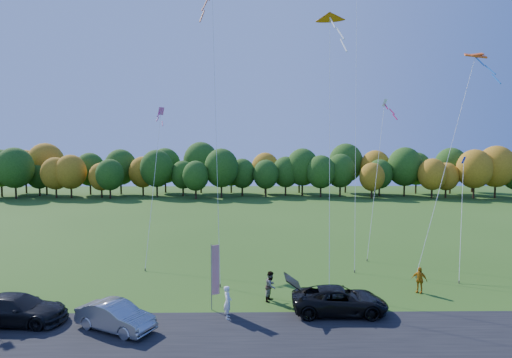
{
  "coord_description": "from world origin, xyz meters",
  "views": [
    {
      "loc": [
        -0.36,
        -22.74,
        9.01
      ],
      "look_at": [
        0.0,
        6.0,
        7.0
      ],
      "focal_mm": 28.0,
      "sensor_mm": 36.0,
      "label": 1
    }
  ],
  "objects_px": {
    "person_east": "(419,280)",
    "black_suv": "(339,300)",
    "feather_flag": "(214,269)",
    "silver_sedan": "(115,316)"
  },
  "relations": [
    {
      "from": "person_east",
      "to": "black_suv",
      "type": "bearing_deg",
      "value": -111.22
    },
    {
      "from": "black_suv",
      "to": "feather_flag",
      "type": "distance_m",
      "value": 7.2
    },
    {
      "from": "black_suv",
      "to": "person_east",
      "type": "distance_m",
      "value": 6.6
    },
    {
      "from": "silver_sedan",
      "to": "feather_flag",
      "type": "bearing_deg",
      "value": -35.41
    },
    {
      "from": "person_east",
      "to": "feather_flag",
      "type": "xyz_separation_m",
      "value": [
        -12.8,
        -2.53,
        1.49
      ]
    },
    {
      "from": "person_east",
      "to": "feather_flag",
      "type": "distance_m",
      "value": 13.13
    },
    {
      "from": "silver_sedan",
      "to": "feather_flag",
      "type": "distance_m",
      "value": 5.65
    },
    {
      "from": "black_suv",
      "to": "silver_sedan",
      "type": "xyz_separation_m",
      "value": [
        -11.77,
        -1.95,
        -0.03
      ]
    },
    {
      "from": "black_suv",
      "to": "silver_sedan",
      "type": "height_order",
      "value": "black_suv"
    },
    {
      "from": "black_suv",
      "to": "feather_flag",
      "type": "height_order",
      "value": "feather_flag"
    }
  ]
}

